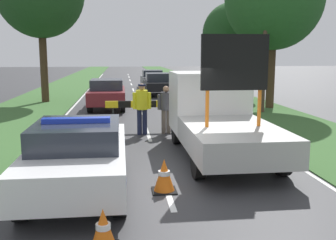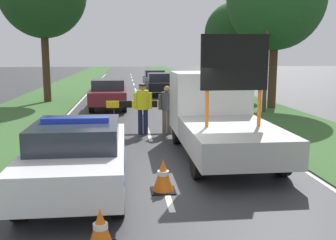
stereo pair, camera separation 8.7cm
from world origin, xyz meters
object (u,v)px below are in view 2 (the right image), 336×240
roadside_tree_near_right (234,34)px  utility_pole (267,23)px  road_barrier (145,106)px  queued_car_suv_grey (154,79)px  police_car (78,155)px  pedestrian_civilian (167,106)px  traffic_cone_centre_front (100,229)px  queued_car_sedan_black (160,84)px  traffic_cone_near_police (163,175)px  police_officer (143,104)px  work_truck (217,114)px  queued_car_wagon_maroon (109,93)px

roadside_tree_near_right → utility_pole: utility_pole is taller
road_barrier → queued_car_suv_grey: bearing=81.8°
roadside_tree_near_right → utility_pole: bearing=-92.0°
police_car → road_barrier: 6.76m
pedestrian_civilian → traffic_cone_centre_front: size_ratio=2.72×
queued_car_suv_grey → road_barrier: bearing=84.6°
queued_car_sedan_black → queued_car_suv_grey: 5.60m
road_barrier → roadside_tree_near_right: roadside_tree_near_right is taller
road_barrier → pedestrian_civilian: 1.06m
traffic_cone_centre_front → traffic_cone_near_police: bearing=64.0°
police_officer → queued_car_suv_grey: police_officer is taller
police_car → pedestrian_civilian: 6.31m
police_officer → pedestrian_civilian: 0.87m
pedestrian_civilian → roadside_tree_near_right: (5.46, 10.96, 3.05)m
traffic_cone_near_police → roadside_tree_near_right: (6.18, 16.98, 3.71)m
work_truck → queued_car_sedan_black: 16.06m
queued_car_wagon_maroon → utility_pole: utility_pole is taller
work_truck → roadside_tree_near_right: size_ratio=0.94×
police_car → traffic_cone_centre_front: bearing=-71.5°
road_barrier → queued_car_suv_grey: 18.20m
police_officer → traffic_cone_centre_front: bearing=103.3°
queued_car_wagon_maroon → queued_car_suv_grey: bearing=-105.2°
police_car → pedestrian_civilian: size_ratio=2.67×
roadside_tree_near_right → queued_car_suv_grey: bearing=119.7°
road_barrier → utility_pole: bearing=29.4°
police_car → traffic_cone_near_police: size_ratio=6.55×
queued_car_wagon_maroon → traffic_cone_centre_front: bearing=91.7°
roadside_tree_near_right → police_car: bearing=-115.3°
pedestrian_civilian → traffic_cone_centre_front: (-1.87, -8.37, -0.69)m
queued_car_suv_grey → utility_pole: 15.37m
police_officer → roadside_tree_near_right: bearing=-99.6°
police_car → roadside_tree_near_right: bearing=69.9°
queued_car_wagon_maroon → queued_car_sedan_black: 7.24m
road_barrier → pedestrian_civilian: size_ratio=1.66×
work_truck → traffic_cone_near_police: bearing=57.3°
road_barrier → roadside_tree_near_right: 12.37m
traffic_cone_near_police → queued_car_wagon_maroon: 12.91m
traffic_cone_centre_front → queued_car_suv_grey: 27.37m
work_truck → traffic_cone_centre_front: bearing=59.0°
queued_car_sedan_black → utility_pole: size_ratio=0.49×
police_car → pedestrian_civilian: (2.47, 5.81, 0.22)m
road_barrier → queued_car_sedan_black: bearing=79.5°
pedestrian_civilian → police_officer: bearing=-143.1°
queued_car_suv_grey → police_car: bearing=82.1°
work_truck → queued_car_wagon_maroon: 10.19m
queued_car_sedan_black → pedestrian_civilian: bearing=86.0°
queued_car_wagon_maroon → police_officer: bearing=102.0°
road_barrier → traffic_cone_centre_front: size_ratio=4.50×
police_officer → queued_car_suv_grey: size_ratio=0.42×
police_car → queued_car_wagon_maroon: (0.15, 12.58, 0.02)m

